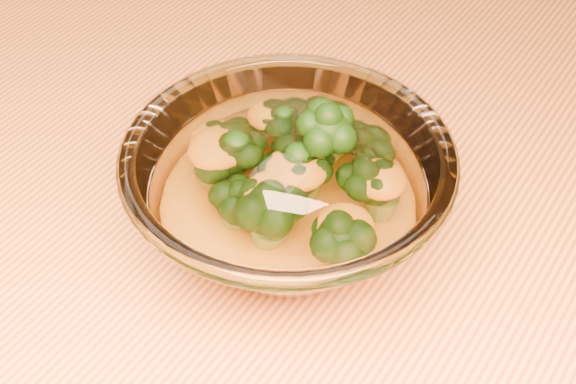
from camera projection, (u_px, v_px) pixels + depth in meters
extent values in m
cube|color=gold|center=(208.00, 195.00, 0.56)|extent=(1.20, 0.80, 0.04)
cylinder|color=brown|center=(84.00, 101.00, 1.24)|extent=(0.06, 0.06, 0.71)
ellipsoid|color=white|center=(288.00, 240.00, 0.49)|extent=(0.08, 0.08, 0.02)
torus|color=white|center=(288.00, 156.00, 0.44)|extent=(0.19, 0.19, 0.01)
ellipsoid|color=orange|center=(288.00, 218.00, 0.48)|extent=(0.11, 0.11, 0.03)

